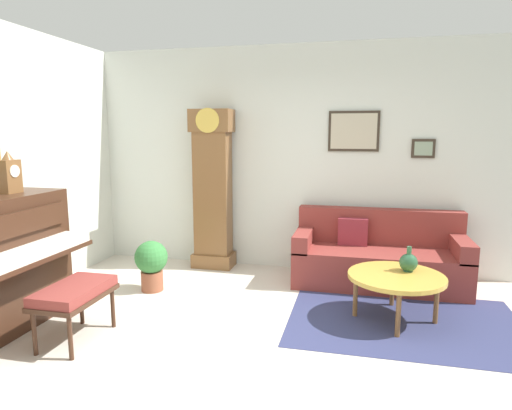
{
  "coord_description": "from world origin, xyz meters",
  "views": [
    {
      "loc": [
        0.84,
        -3.13,
        1.73
      ],
      "look_at": [
        -0.22,
        1.33,
        0.98
      ],
      "focal_mm": 30.83,
      "sensor_mm": 36.0,
      "label": 1
    }
  ],
  "objects_px": {
    "mantel_clock": "(9,174)",
    "potted_plant": "(151,262)",
    "piano_bench": "(74,294)",
    "grandfather_clock": "(213,193)",
    "couch": "(378,257)",
    "green_jug": "(408,262)",
    "coffee_table": "(396,278)"
  },
  "relations": [
    {
      "from": "piano_bench",
      "to": "couch",
      "type": "xyz_separation_m",
      "value": [
        2.51,
        2.06,
        -0.09
      ]
    },
    {
      "from": "green_jug",
      "to": "couch",
      "type": "bearing_deg",
      "value": 104.91
    },
    {
      "from": "piano_bench",
      "to": "potted_plant",
      "type": "relative_size",
      "value": 1.25
    },
    {
      "from": "coffee_table",
      "to": "mantel_clock",
      "type": "xyz_separation_m",
      "value": [
        -3.43,
        -0.76,
        0.95
      ]
    },
    {
      "from": "mantel_clock",
      "to": "potted_plant",
      "type": "bearing_deg",
      "value": 47.91
    },
    {
      "from": "coffee_table",
      "to": "potted_plant",
      "type": "relative_size",
      "value": 1.57
    },
    {
      "from": "piano_bench",
      "to": "couch",
      "type": "distance_m",
      "value": 3.25
    },
    {
      "from": "grandfather_clock",
      "to": "green_jug",
      "type": "bearing_deg",
      "value": -25.11
    },
    {
      "from": "couch",
      "to": "coffee_table",
      "type": "relative_size",
      "value": 2.16
    },
    {
      "from": "coffee_table",
      "to": "green_jug",
      "type": "bearing_deg",
      "value": 48.98
    },
    {
      "from": "coffee_table",
      "to": "piano_bench",
      "type": "bearing_deg",
      "value": -158.45
    },
    {
      "from": "couch",
      "to": "mantel_clock",
      "type": "height_order",
      "value": "mantel_clock"
    },
    {
      "from": "grandfather_clock",
      "to": "mantel_clock",
      "type": "distance_m",
      "value": 2.36
    },
    {
      "from": "couch",
      "to": "green_jug",
      "type": "height_order",
      "value": "couch"
    },
    {
      "from": "mantel_clock",
      "to": "grandfather_clock",
      "type": "bearing_deg",
      "value": 57.66
    },
    {
      "from": "coffee_table",
      "to": "mantel_clock",
      "type": "distance_m",
      "value": 3.64
    },
    {
      "from": "mantel_clock",
      "to": "green_jug",
      "type": "height_order",
      "value": "mantel_clock"
    },
    {
      "from": "couch",
      "to": "grandfather_clock",
      "type": "bearing_deg",
      "value": 174.68
    },
    {
      "from": "coffee_table",
      "to": "mantel_clock",
      "type": "height_order",
      "value": "mantel_clock"
    },
    {
      "from": "mantel_clock",
      "to": "potted_plant",
      "type": "relative_size",
      "value": 0.68
    },
    {
      "from": "mantel_clock",
      "to": "green_jug",
      "type": "xyz_separation_m",
      "value": [
        3.55,
        0.89,
        -0.84
      ]
    },
    {
      "from": "couch",
      "to": "potted_plant",
      "type": "xyz_separation_m",
      "value": [
        -2.44,
        -0.82,
        0.01
      ]
    },
    {
      "from": "grandfather_clock",
      "to": "mantel_clock",
      "type": "xyz_separation_m",
      "value": [
        -1.25,
        -1.97,
        0.4
      ]
    },
    {
      "from": "piano_bench",
      "to": "green_jug",
      "type": "relative_size",
      "value": 2.92
    },
    {
      "from": "piano_bench",
      "to": "grandfather_clock",
      "type": "relative_size",
      "value": 0.34
    },
    {
      "from": "grandfather_clock",
      "to": "couch",
      "type": "relative_size",
      "value": 1.07
    },
    {
      "from": "piano_bench",
      "to": "coffee_table",
      "type": "height_order",
      "value": "piano_bench"
    },
    {
      "from": "couch",
      "to": "piano_bench",
      "type": "bearing_deg",
      "value": -140.7
    },
    {
      "from": "coffee_table",
      "to": "green_jug",
      "type": "height_order",
      "value": "green_jug"
    },
    {
      "from": "piano_bench",
      "to": "green_jug",
      "type": "distance_m",
      "value": 2.99
    },
    {
      "from": "potted_plant",
      "to": "coffee_table",
      "type": "bearing_deg",
      "value": -4.46
    },
    {
      "from": "piano_bench",
      "to": "potted_plant",
      "type": "height_order",
      "value": "potted_plant"
    }
  ]
}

